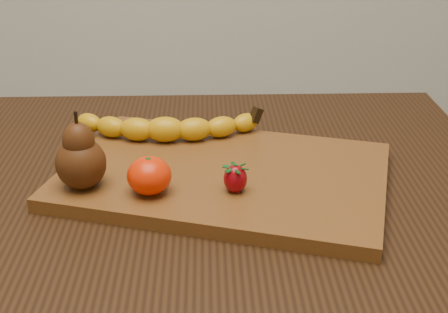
{
  "coord_description": "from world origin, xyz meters",
  "views": [
    {
      "loc": [
        0.06,
        -0.81,
        1.18
      ],
      "look_at": [
        0.09,
        -0.02,
        0.8
      ],
      "focal_mm": 50.0,
      "sensor_mm": 36.0,
      "label": 1
    }
  ],
  "objects_px": {
    "pear": "(80,150)",
    "mandarin": "(149,176)",
    "table": "(166,235)",
    "cutting_board": "(224,175)"
  },
  "relations": [
    {
      "from": "cutting_board",
      "to": "mandarin",
      "type": "bearing_deg",
      "value": -130.28
    },
    {
      "from": "cutting_board",
      "to": "pear",
      "type": "bearing_deg",
      "value": -150.57
    },
    {
      "from": "pear",
      "to": "mandarin",
      "type": "bearing_deg",
      "value": -13.23
    },
    {
      "from": "table",
      "to": "mandarin",
      "type": "bearing_deg",
      "value": -98.62
    },
    {
      "from": "cutting_board",
      "to": "mandarin",
      "type": "height_order",
      "value": "mandarin"
    },
    {
      "from": "cutting_board",
      "to": "mandarin",
      "type": "distance_m",
      "value": 0.12
    },
    {
      "from": "table",
      "to": "pear",
      "type": "relative_size",
      "value": 9.51
    },
    {
      "from": "table",
      "to": "cutting_board",
      "type": "bearing_deg",
      "value": -9.81
    },
    {
      "from": "table",
      "to": "cutting_board",
      "type": "relative_size",
      "value": 2.22
    },
    {
      "from": "pear",
      "to": "cutting_board",
      "type": "bearing_deg",
      "value": 12.83
    }
  ]
}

